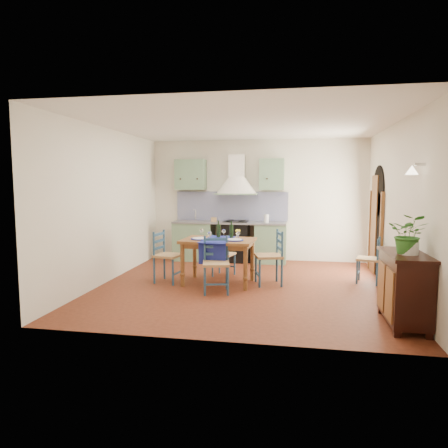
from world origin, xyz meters
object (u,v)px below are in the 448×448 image
(dining_table, at_px, (219,244))
(sideboard, at_px, (404,286))
(chair_near, at_px, (216,264))
(potted_plant, at_px, (409,234))

(dining_table, xyz_separation_m, sideboard, (2.72, -1.65, -0.21))
(chair_near, height_order, potted_plant, potted_plant)
(potted_plant, bearing_deg, dining_table, 147.49)
(chair_near, height_order, sideboard, sideboard)
(chair_near, relative_size, sideboard, 0.88)
(dining_table, relative_size, potted_plant, 2.63)
(chair_near, distance_m, sideboard, 2.87)
(potted_plant, bearing_deg, chair_near, 156.19)
(dining_table, relative_size, chair_near, 1.42)
(chair_near, bearing_deg, dining_table, 96.51)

